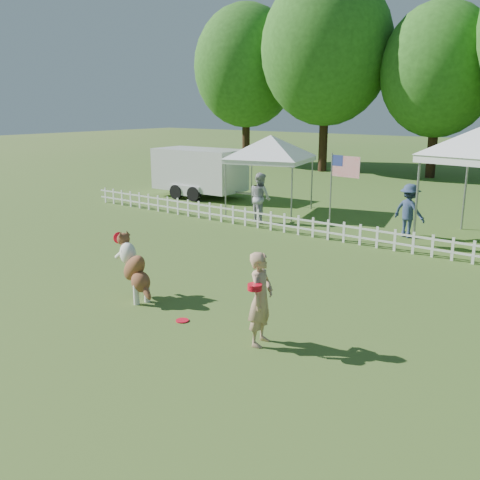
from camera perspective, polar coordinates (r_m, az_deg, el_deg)
The scene contains 13 objects.
ground at distance 9.84m, azimuth -6.65°, elevation -8.61°, with size 120.00×120.00×0.00m, color #305D1D.
picket_fence at distance 15.30m, azimuth 11.84°, elevation 0.68°, with size 22.00×0.08×0.60m, color white, non-canonical shape.
handler at distance 8.64m, azimuth 2.24°, elevation -6.30°, with size 0.57×0.37×1.56m, color tan.
dog at distance 10.83m, azimuth -11.17°, elevation -2.99°, with size 1.26×0.42×1.30m, color brown, non-canonical shape.
frisbee_on_turf at distance 9.84m, azimuth -6.17°, elevation -8.54°, with size 0.23×0.23×0.02m, color red.
canopy_tent_left at distance 19.29m, azimuth 3.24°, elevation 6.92°, with size 2.62×2.62×2.71m, color white, non-canonical shape.
cargo_trailer at distance 22.67m, azimuth -4.34°, elevation 7.18°, with size 4.70×2.07×2.07m, color silver, non-canonical shape.
flag_pole at distance 15.49m, azimuth 9.63°, elevation 4.54°, with size 0.96×0.10×2.50m, color gray, non-canonical shape.
spectator_a at distance 17.72m, azimuth 2.18°, elevation 4.55°, with size 0.80×0.63×1.65m, color #AAA9AF.
spectator_b at distance 16.42m, azimuth 17.61°, elevation 2.99°, with size 1.02×0.59×1.58m, color navy.
tree_far_left at distance 35.63m, azimuth 0.66°, elevation 16.96°, with size 6.60×6.60×11.00m, color #255618, non-canonical shape.
tree_left at distance 31.98m, azimuth 9.16°, elevation 18.00°, with size 7.40×7.40×12.00m, color #255618, non-canonical shape.
tree_center_left at distance 30.45m, azimuth 20.35°, elevation 15.45°, with size 6.00×6.00×9.80m, color #255618, non-canonical shape.
Camera 1 is at (6.38, -6.45, 3.81)m, focal length 40.00 mm.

